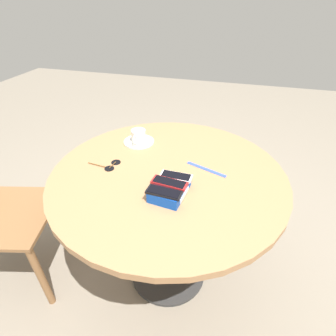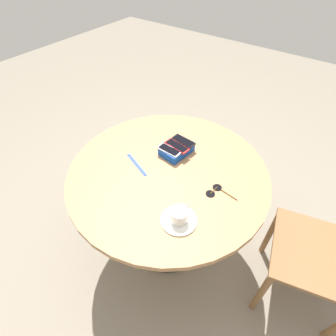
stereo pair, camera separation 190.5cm
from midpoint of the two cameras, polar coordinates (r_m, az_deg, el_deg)
The scene contains 10 objects.
ground_plane at distance 1.58m, azimuth -8.65°, elevation -43.72°, with size 8.00×8.00×0.00m, color gray.
round_table at distance 0.95m, azimuth -14.05°, elevation -42.36°, with size 1.05×1.05×0.74m.
phone_box at distance 0.83m, azimuth -10.22°, elevation -32.43°, with size 0.18×0.14×0.05m.
phone_black at distance 0.81m, azimuth -6.87°, elevation -29.36°, with size 0.06×0.14×0.01m.
phone_red at distance 0.80m, azimuth -10.49°, elevation -32.26°, with size 0.07×0.15×0.01m.
phone_white at distance 0.80m, azimuth -14.40°, elevation -34.15°, with size 0.06×0.13×0.01m.
saucer at distance 0.87m, azimuth -17.97°, elevation -62.65°, with size 0.16×0.16×0.01m, color silver.
coffee_cup at distance 0.84m, azimuth -18.91°, elevation -63.23°, with size 0.10×0.08×0.06m.
lanyard_strap at distance 0.89m, azimuth -28.08°, elevation -36.28°, with size 0.19×0.02×0.00m, color blue.
sunglasses at distance 0.83m, azimuth 6.58°, elevation -52.46°, with size 0.10×0.14×0.01m.
Camera 2 is at (0.77, 0.57, 1.71)m, focal length 28.00 mm.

